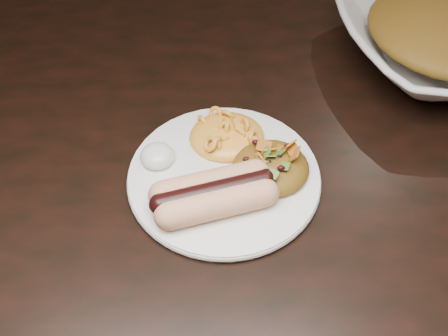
{
  "coord_description": "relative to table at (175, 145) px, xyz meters",
  "views": [
    {
      "loc": [
        0.04,
        -0.54,
        1.24
      ],
      "look_at": [
        0.06,
        -0.15,
        0.77
      ],
      "focal_mm": 42.0,
      "sensor_mm": 36.0,
      "label": 1
    }
  ],
  "objects": [
    {
      "name": "sour_cream",
      "position": [
        -0.01,
        -0.12,
        0.12
      ],
      "size": [
        0.05,
        0.05,
        0.02
      ],
      "primitive_type": "ellipsoid",
      "rotation": [
        0.0,
        0.0,
        -0.32
      ],
      "color": "silver",
      "rests_on": "plate"
    },
    {
      "name": "floor",
      "position": [
        0.0,
        0.0,
        -0.66
      ],
      "size": [
        4.0,
        4.0,
        0.0
      ],
      "primitive_type": "plane",
      "color": "#523B1F",
      "rests_on": "ground"
    },
    {
      "name": "serving_bowl",
      "position": [
        0.4,
        0.06,
        0.13
      ],
      "size": [
        0.35,
        0.35,
        0.07
      ],
      "primitive_type": "imported",
      "rotation": [
        0.0,
        0.0,
        0.16
      ],
      "color": "silver",
      "rests_on": "table"
    },
    {
      "name": "table",
      "position": [
        0.0,
        0.0,
        0.0
      ],
      "size": [
        1.6,
        0.9,
        0.75
      ],
      "color": "black",
      "rests_on": "floor"
    },
    {
      "name": "plate",
      "position": [
        0.06,
        -0.15,
        0.1
      ],
      "size": [
        0.29,
        0.29,
        0.01
      ],
      "primitive_type": "cylinder",
      "rotation": [
        0.0,
        0.0,
        0.36
      ],
      "color": "white",
      "rests_on": "table"
    },
    {
      "name": "mac_and_cheese",
      "position": [
        0.07,
        -0.09,
        0.12
      ],
      "size": [
        0.11,
        0.1,
        0.04
      ],
      "primitive_type": "ellipsoid",
      "rotation": [
        0.0,
        0.0,
        -0.21
      ],
      "color": "#F2A93F",
      "rests_on": "plate"
    },
    {
      "name": "hotdog",
      "position": [
        0.05,
        -0.19,
        0.12
      ],
      "size": [
        0.12,
        0.09,
        0.03
      ],
      "rotation": [
        0.0,
        0.0,
        0.22
      ],
      "color": "#FBBE93",
      "rests_on": "plate"
    },
    {
      "name": "taco_salad",
      "position": [
        0.12,
        -0.15,
        0.12
      ],
      "size": [
        0.09,
        0.09,
        0.04
      ],
      "rotation": [
        0.0,
        0.0,
        0.21
      ],
      "color": "#9D2908",
      "rests_on": "plate"
    }
  ]
}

